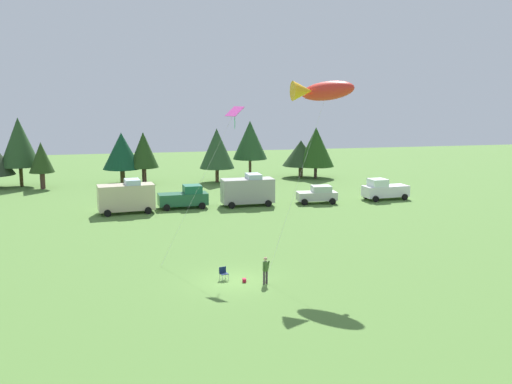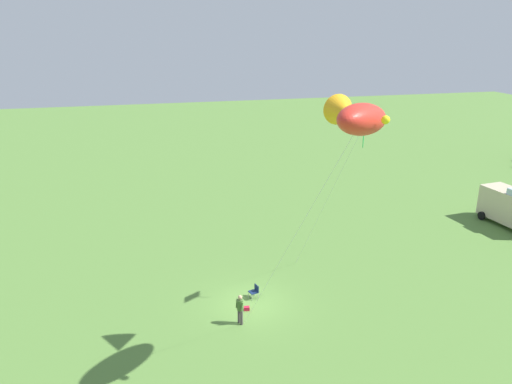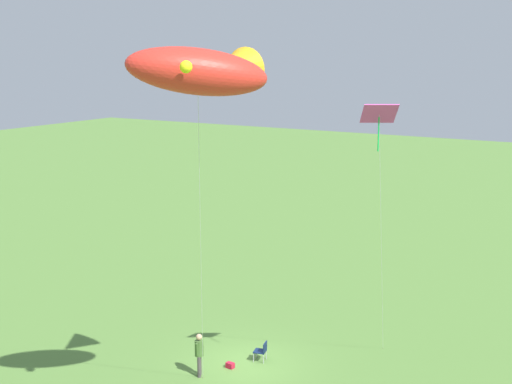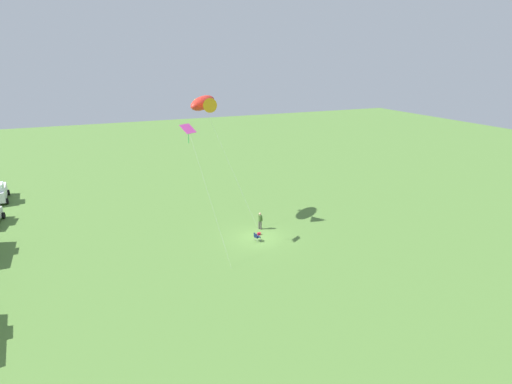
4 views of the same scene
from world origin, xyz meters
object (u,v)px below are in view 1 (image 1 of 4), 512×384
at_px(person_kite_flyer, 265,268).
at_px(truck_green_flatbed, 185,197).
at_px(truck_white_pickup, 384,190).
at_px(kite_diamond_rainbow, 233,115).
at_px(kite_large_fish, 321,91).
at_px(van_camper_beige, 126,197).
at_px(backpack_on_grass, 244,280).
at_px(car_silver_compact, 318,194).
at_px(folding_chair, 223,272).
at_px(van_motorhome_grey, 248,190).

relative_size(person_kite_flyer, truck_green_flatbed, 0.34).
height_order(truck_green_flatbed, truck_white_pickup, same).
height_order(truck_white_pickup, kite_diamond_rainbow, kite_diamond_rainbow).
height_order(truck_white_pickup, kite_large_fish, kite_large_fish).
bearing_deg(truck_white_pickup, van_camper_beige, -2.64).
height_order(person_kite_flyer, backpack_on_grass, person_kite_flyer).
height_order(van_camper_beige, kite_diamond_rainbow, kite_diamond_rainbow).
bearing_deg(kite_large_fish, truck_green_flatbed, 108.35).
bearing_deg(kite_diamond_rainbow, backpack_on_grass, -94.62).
bearing_deg(kite_large_fish, car_silver_compact, 71.62).
distance_m(person_kite_flyer, backpack_on_grass, 1.65).
relative_size(person_kite_flyer, car_silver_compact, 0.40).
xyz_separation_m(van_camper_beige, kite_diamond_rainbow, (7.50, -17.35, 8.62)).
height_order(backpack_on_grass, car_silver_compact, car_silver_compact).
bearing_deg(truck_white_pickup, kite_large_fish, 50.21).
distance_m(van_camper_beige, kite_large_fish, 26.22).
height_order(person_kite_flyer, folding_chair, person_kite_flyer).
height_order(person_kite_flyer, kite_large_fish, kite_large_fish).
bearing_deg(van_camper_beige, kite_diamond_rainbow, -73.05).
relative_size(folding_chair, backpack_on_grass, 2.56).
relative_size(van_camper_beige, car_silver_compact, 1.29).
height_order(folding_chair, van_camper_beige, van_camper_beige).
bearing_deg(truck_green_flatbed, van_camper_beige, -170.53).
height_order(van_camper_beige, kite_large_fish, kite_large_fish).
bearing_deg(backpack_on_grass, van_camper_beige, 106.58).
xyz_separation_m(van_motorhome_grey, kite_large_fish, (0.56, -21.45, 10.31)).
distance_m(backpack_on_grass, van_camper_beige, 24.59).
bearing_deg(folding_chair, kite_large_fish, 94.32).
bearing_deg(person_kite_flyer, truck_green_flatbed, 156.96).
bearing_deg(van_motorhome_grey, person_kite_flyer, -101.15).
relative_size(folding_chair, van_camper_beige, 0.15).
height_order(van_motorhome_grey, kite_large_fish, kite_large_fish).
relative_size(car_silver_compact, kite_diamond_rainbow, 0.40).
xyz_separation_m(person_kite_flyer, kite_large_fish, (4.78, 3.86, 10.93)).
xyz_separation_m(van_motorhome_grey, kite_diamond_rainbow, (-4.94, -18.50, 8.62)).
distance_m(van_camper_beige, kite_diamond_rainbow, 20.78).
xyz_separation_m(person_kite_flyer, backpack_on_grass, (-1.22, 0.64, -0.91)).
xyz_separation_m(van_camper_beige, truck_green_flatbed, (5.84, 1.30, -0.54)).
relative_size(person_kite_flyer, van_motorhome_grey, 0.32).
height_order(folding_chair, truck_white_pickup, truck_white_pickup).
bearing_deg(kite_diamond_rainbow, car_silver_compact, 55.41).
distance_m(backpack_on_grass, car_silver_compact, 27.57).
xyz_separation_m(backpack_on_grass, truck_green_flatbed, (-1.17, 24.83, 0.99)).
xyz_separation_m(truck_green_flatbed, kite_large_fish, (7.17, -21.60, 10.85)).
bearing_deg(backpack_on_grass, person_kite_flyer, -27.61).
relative_size(backpack_on_grass, truck_white_pickup, 0.06).
distance_m(car_silver_compact, truck_white_pickup, 7.88).
distance_m(person_kite_flyer, car_silver_compact, 27.58).
bearing_deg(folding_chair, truck_green_flatbed, 165.44).
height_order(van_motorhome_grey, kite_diamond_rainbow, kite_diamond_rainbow).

